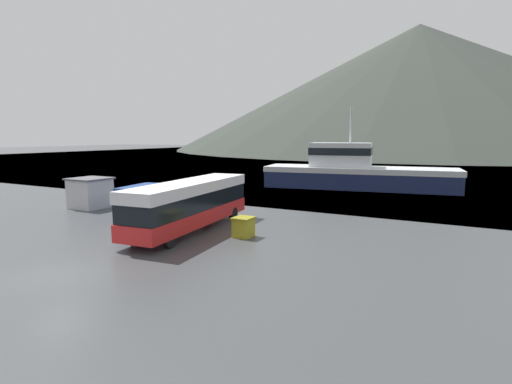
% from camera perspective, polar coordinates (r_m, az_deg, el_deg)
% --- Properties ---
extents(ground_plane, '(400.00, 400.00, 0.00)m').
position_cam_1_polar(ground_plane, '(19.41, -26.48, -10.53)').
color(ground_plane, '#383A3D').
extents(water_surface, '(240.00, 240.00, 0.00)m').
position_cam_1_polar(water_surface, '(149.98, 22.31, 5.16)').
color(water_surface, slate).
rests_on(water_surface, ground).
extents(hill_backdrop, '(210.22, 210.22, 53.93)m').
position_cam_1_polar(hill_backdrop, '(195.13, 21.98, 13.64)').
color(hill_backdrop, '#2D332D').
rests_on(hill_backdrop, ground).
extents(tour_bus, '(3.61, 11.38, 3.10)m').
position_cam_1_polar(tour_bus, '(25.25, -9.39, -1.53)').
color(tour_bus, red).
rests_on(tour_bus, ground).
extents(delivery_van, '(2.99, 5.81, 2.33)m').
position_cam_1_polar(delivery_van, '(30.47, -15.16, -1.06)').
color(delivery_van, navy).
rests_on(delivery_van, ground).
extents(fishing_boat, '(21.61, 8.53, 9.24)m').
position_cam_1_polar(fishing_boat, '(46.56, 13.98, 2.86)').
color(fishing_boat, '#19234C').
rests_on(fishing_boat, water_surface).
extents(storage_bin, '(1.10, 1.17, 1.18)m').
position_cam_1_polar(storage_bin, '(23.52, -1.82, -5.00)').
color(storage_bin, olive).
rests_on(storage_bin, ground).
extents(dock_kiosk, '(2.92, 2.89, 2.48)m').
position_cam_1_polar(dock_kiosk, '(35.65, -22.59, -0.09)').
color(dock_kiosk, '#B2B2B7').
rests_on(dock_kiosk, ground).
extents(small_boat, '(7.47, 2.79, 0.90)m').
position_cam_1_polar(small_boat, '(51.50, 6.43, 1.89)').
color(small_boat, '#19234C').
rests_on(small_boat, water_surface).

